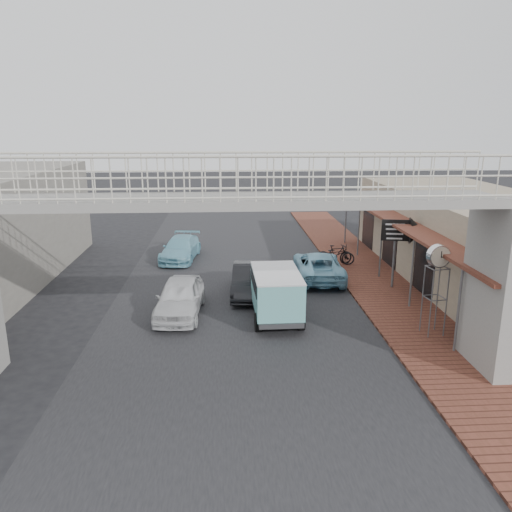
{
  "coord_description": "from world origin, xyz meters",
  "views": [
    {
      "loc": [
        -0.31,
        -17.2,
        7.11
      ],
      "look_at": [
        0.91,
        2.74,
        1.8
      ],
      "focal_mm": 35.0,
      "sensor_mm": 36.0,
      "label": 1
    }
  ],
  "objects": [
    {
      "name": "arrow_sign",
      "position": [
        7.75,
        3.25,
        2.64
      ],
      "size": [
        1.88,
        1.23,
        3.14
      ],
      "rotation": [
        0.0,
        0.0,
        -0.19
      ],
      "color": "#59595B",
      "rests_on": "sidewalk"
    },
    {
      "name": "dark_sedan",
      "position": [
        0.63,
        3.11,
        0.65
      ],
      "size": [
        1.68,
        4.04,
        1.3
      ],
      "primitive_type": "imported",
      "rotation": [
        0.0,
        0.0,
        -0.08
      ],
      "color": "black",
      "rests_on": "ground"
    },
    {
      "name": "shophouse_row",
      "position": [
        10.97,
        4.0,
        2.01
      ],
      "size": [
        7.2,
        18.0,
        4.0
      ],
      "color": "gray",
      "rests_on": "ground"
    },
    {
      "name": "angkot_far",
      "position": [
        -2.78,
        9.06,
        0.6
      ],
      "size": [
        2.21,
        4.34,
        1.21
      ],
      "primitive_type": "imported",
      "rotation": [
        0.0,
        0.0,
        -0.13
      ],
      "color": "#77B9CE",
      "rests_on": "ground"
    },
    {
      "name": "angkot_van",
      "position": [
        1.5,
        0.39,
        1.18
      ],
      "size": [
        1.82,
        3.83,
        1.86
      ],
      "rotation": [
        0.0,
        0.0,
        0.02
      ],
      "color": "black",
      "rests_on": "ground"
    },
    {
      "name": "angkot_curb",
      "position": [
        4.0,
        5.13,
        0.64
      ],
      "size": [
        2.41,
        4.73,
        1.28
      ],
      "primitive_type": "imported",
      "rotation": [
        0.0,
        0.0,
        3.08
      ],
      "color": "#72AEC7",
      "rests_on": "ground"
    },
    {
      "name": "motorcycle_near",
      "position": [
        5.3,
        7.3,
        0.6
      ],
      "size": [
        2.03,
        1.18,
        1.01
      ],
      "primitive_type": "imported",
      "rotation": [
        0.0,
        0.0,
        1.29
      ],
      "color": "black",
      "rests_on": "sidewalk"
    },
    {
      "name": "street_clock",
      "position": [
        6.71,
        -1.64,
        2.72
      ],
      "size": [
        0.8,
        0.68,
        3.15
      ],
      "rotation": [
        0.0,
        0.0,
        0.14
      ],
      "color": "#59595B",
      "rests_on": "sidewalk"
    },
    {
      "name": "ground",
      "position": [
        0.0,
        0.0,
        0.0
      ],
      "size": [
        120.0,
        120.0,
        0.0
      ],
      "primitive_type": "plane",
      "color": "black",
      "rests_on": "ground"
    },
    {
      "name": "road_strip",
      "position": [
        0.0,
        0.0,
        0.01
      ],
      "size": [
        10.0,
        60.0,
        0.01
      ],
      "primitive_type": "cube",
      "color": "black",
      "rests_on": "ground"
    },
    {
      "name": "white_hatchback",
      "position": [
        -2.12,
        0.93,
        0.69
      ],
      "size": [
        1.89,
        4.17,
        1.39
      ],
      "primitive_type": "imported",
      "rotation": [
        0.0,
        0.0,
        -0.06
      ],
      "color": "silver",
      "rests_on": "ground"
    },
    {
      "name": "motorcycle_far",
      "position": [
        5.3,
        7.15,
        0.62
      ],
      "size": [
        1.81,
        0.86,
        1.05
      ],
      "primitive_type": "imported",
      "rotation": [
        0.0,
        0.0,
        1.79
      ],
      "color": "black",
      "rests_on": "sidewalk"
    },
    {
      "name": "footbridge",
      "position": [
        0.0,
        -4.0,
        3.18
      ],
      "size": [
        16.4,
        2.4,
        6.34
      ],
      "color": "gray",
      "rests_on": "ground"
    },
    {
      "name": "sidewalk",
      "position": [
        6.5,
        3.0,
        0.05
      ],
      "size": [
        3.0,
        40.0,
        0.1
      ],
      "primitive_type": "cube",
      "color": "brown",
      "rests_on": "ground"
    }
  ]
}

